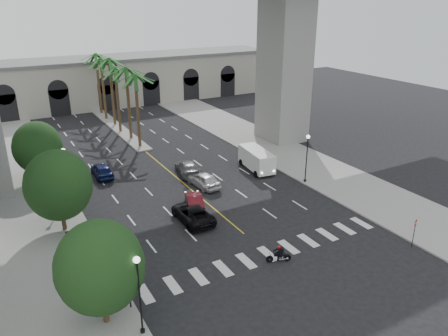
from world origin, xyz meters
TOP-DOWN VIEW (x-y plane):
  - ground at (0.00, 0.00)m, footprint 140.00×140.00m
  - sidewalk_left at (-15.00, 15.00)m, footprint 8.00×100.00m
  - sidewalk_right at (15.00, 15.00)m, footprint 8.00×100.00m
  - median at (0.00, 38.00)m, footprint 2.00×24.00m
  - pier_building at (0.00, 55.00)m, footprint 71.00×10.50m
  - palm_a at (0.00, 28.00)m, footprint 3.20×3.20m
  - palm_b at (0.10, 32.00)m, footprint 3.20×3.20m
  - palm_c at (-0.20, 36.00)m, footprint 3.20×3.20m
  - palm_d at (0.15, 40.00)m, footprint 3.20×3.20m
  - palm_e at (-0.10, 44.00)m, footprint 3.20×3.20m
  - palm_f at (0.20, 48.00)m, footprint 3.20×3.20m
  - street_tree_near at (-13.00, -3.00)m, footprint 5.20×5.20m
  - street_tree_mid at (-13.00, 10.00)m, footprint 5.44×5.44m
  - street_tree_far at (-13.00, 22.00)m, footprint 5.04×5.04m
  - lamp_post_left_near at (-11.40, -5.00)m, footprint 0.40×0.40m
  - lamp_post_left_far at (-11.40, 16.00)m, footprint 0.40×0.40m
  - lamp_post_right at (11.40, 8.00)m, footprint 0.40×0.40m
  - traffic_signal_near at (-11.30, -2.50)m, footprint 0.25×0.18m
  - traffic_signal_far at (-11.30, 1.50)m, footprint 0.25×0.18m
  - motorcycle_rider at (0.12, -2.80)m, footprint 1.83×0.81m
  - car_a at (1.50, 12.45)m, footprint 2.29×4.74m
  - car_b at (-1.50, 8.48)m, footprint 2.73×4.43m
  - car_c at (-2.76, 6.21)m, footprint 2.48×5.32m
  - car_d at (1.50, 16.42)m, footprint 3.13×5.50m
  - car_e at (-7.04, 20.32)m, footprint 1.94×4.58m
  - cargo_van at (8.92, 13.65)m, footprint 2.84×5.84m
  - pedestrian_a at (-14.40, 3.04)m, footprint 0.67×0.49m
  - pedestrian_b at (-13.28, 6.44)m, footprint 0.98×0.95m
  - do_not_enter_sign at (10.50, -6.34)m, footprint 0.58×0.26m

SIDE VIEW (x-z plane):
  - ground at x=0.00m, z-range 0.00..0.00m
  - sidewalk_left at x=-15.00m, z-range 0.00..0.15m
  - sidewalk_right at x=15.00m, z-range 0.00..0.15m
  - median at x=0.00m, z-range 0.00..0.20m
  - motorcycle_rider at x=0.12m, z-range -0.07..1.32m
  - car_b at x=-1.50m, z-range 0.00..1.38m
  - car_c at x=-2.76m, z-range 0.00..1.47m
  - car_d at x=1.50m, z-range 0.00..1.50m
  - car_e at x=-7.04m, z-range 0.00..1.54m
  - car_a at x=1.50m, z-range 0.00..1.56m
  - pedestrian_b at x=-13.28m, z-range 0.15..1.74m
  - pedestrian_a at x=-14.40m, z-range 0.15..1.86m
  - cargo_van at x=8.92m, z-range 0.14..2.53m
  - do_not_enter_sign at x=10.50m, z-range 0.56..3.05m
  - traffic_signal_near at x=-11.30m, z-range 0.69..4.34m
  - traffic_signal_far at x=-11.30m, z-range 0.69..4.34m
  - lamp_post_left_near at x=-11.40m, z-range 0.55..5.90m
  - lamp_post_left_far at x=-11.40m, z-range 0.55..5.90m
  - lamp_post_right at x=11.40m, z-range 0.55..5.90m
  - street_tree_far at x=-13.00m, z-range 0.56..7.24m
  - street_tree_near at x=-13.00m, z-range 0.58..7.47m
  - street_tree_mid at x=-13.00m, z-range 0.61..7.81m
  - pier_building at x=0.00m, z-range 0.02..8.52m
  - palm_c at x=-0.20m, z-range 3.86..13.96m
  - palm_a at x=0.00m, z-range 3.95..14.25m
  - palm_e at x=-0.10m, z-range 3.99..14.39m
  - palm_b at x=0.10m, z-range 4.07..14.67m
  - palm_f at x=0.20m, z-range 4.11..14.81m
  - palm_d at x=0.15m, z-range 4.20..15.10m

